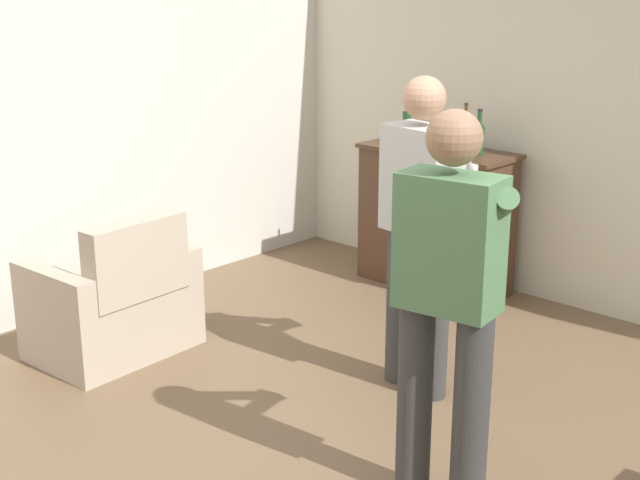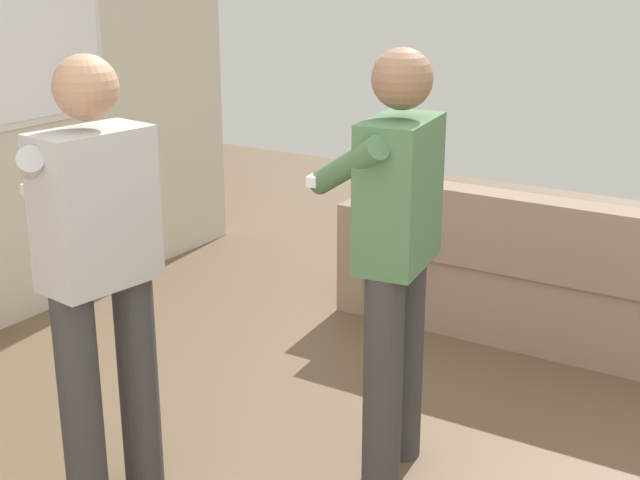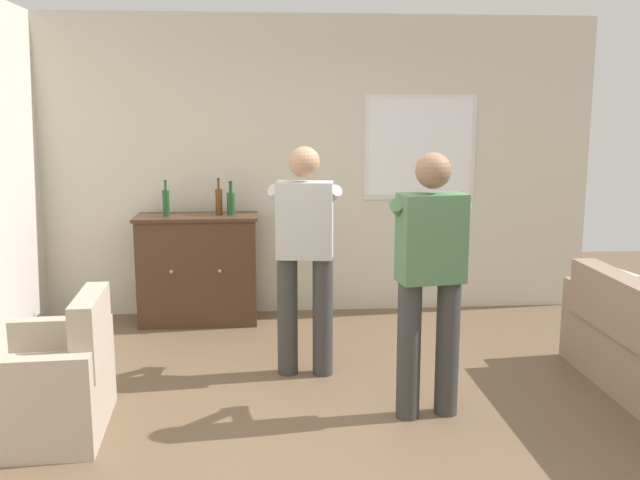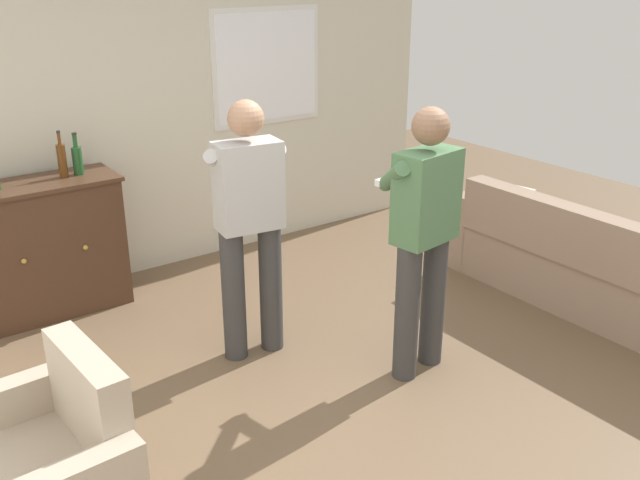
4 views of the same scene
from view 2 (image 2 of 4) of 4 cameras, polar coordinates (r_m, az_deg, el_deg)
couch at (r=4.85m, az=14.84°, el=-2.79°), size 0.57×2.40×0.82m
person_standing_left at (r=3.23m, az=-14.00°, el=-1.71°), size 0.55×0.50×1.68m
person_standing_right at (r=3.33m, az=4.79°, el=-0.59°), size 0.55×0.50×1.68m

